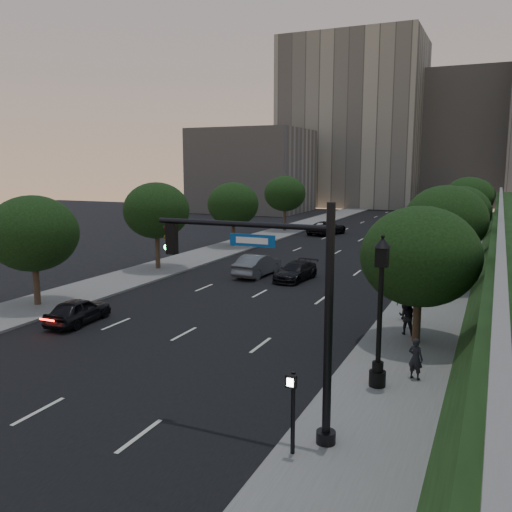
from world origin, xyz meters
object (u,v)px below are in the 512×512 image
at_px(sedan_far_left, 327,228).
at_px(pedestrian_c, 406,305).
at_px(traffic_signal_mast, 291,319).
at_px(sedan_mid_left, 258,265).
at_px(sedan_near_right, 296,271).
at_px(street_lamp, 380,319).
at_px(sedan_near_left, 78,311).
at_px(pedestrian_b, 408,316).
at_px(sedan_far_right, 403,248).
at_px(pedestrian_a, 416,359).

height_order(sedan_far_left, pedestrian_c, pedestrian_c).
bearing_deg(traffic_signal_mast, sedan_mid_left, 116.20).
height_order(sedan_mid_left, sedan_far_left, sedan_mid_left).
bearing_deg(sedan_near_right, sedan_mid_left, 179.01).
xyz_separation_m(traffic_signal_mast, sedan_mid_left, (-10.57, 21.48, -2.88)).
bearing_deg(street_lamp, traffic_signal_mast, -108.88).
relative_size(traffic_signal_mast, pedestrian_c, 4.46).
relative_size(sedan_near_left, pedestrian_b, 2.30).
relative_size(sedan_mid_left, pedestrian_c, 3.08).
relative_size(street_lamp, sedan_near_right, 1.27).
xyz_separation_m(street_lamp, pedestrian_c, (-0.42, 9.07, -1.70)).
relative_size(sedan_mid_left, pedestrian_b, 2.82).
xyz_separation_m(sedan_near_right, sedan_far_right, (5.25, 13.02, 0.16)).
distance_m(street_lamp, sedan_far_left, 44.28).
xyz_separation_m(sedan_far_left, pedestrian_a, (15.57, -40.59, 0.15)).
relative_size(sedan_near_left, pedestrian_a, 2.53).
bearing_deg(sedan_far_right, sedan_near_right, -105.84).
bearing_deg(sedan_near_left, sedan_far_right, -117.97).
xyz_separation_m(sedan_near_left, sedan_near_right, (6.50, 14.38, -0.03)).
bearing_deg(sedan_near_right, street_lamp, -54.96).
xyz_separation_m(street_lamp, sedan_far_left, (-14.44, 41.82, -1.86)).
xyz_separation_m(traffic_signal_mast, pedestrian_a, (2.73, 5.88, -2.74)).
bearing_deg(pedestrian_c, sedan_far_right, -99.18).
distance_m(sedan_near_left, pedestrian_c, 16.71).
height_order(sedan_near_right, sedan_far_right, sedan_far_right).
bearing_deg(pedestrian_c, sedan_mid_left, -52.10).
height_order(street_lamp, sedan_far_right, street_lamp).
bearing_deg(traffic_signal_mast, sedan_far_right, 93.75).
xyz_separation_m(pedestrian_b, pedestrian_c, (-0.45, 2.48, -0.07)).
relative_size(traffic_signal_mast, sedan_near_right, 1.58).
distance_m(sedan_near_right, pedestrian_c, 11.37).
height_order(street_lamp, sedan_near_right, street_lamp).
bearing_deg(sedan_mid_left, traffic_signal_mast, 119.54).
bearing_deg(sedan_mid_left, sedan_near_right, 176.23).
height_order(street_lamp, sedan_far_left, street_lamp).
distance_m(traffic_signal_mast, sedan_near_right, 22.59).
bearing_deg(pedestrian_b, sedan_mid_left, -31.66).
bearing_deg(sedan_mid_left, pedestrian_c, 149.91).
distance_m(traffic_signal_mast, pedestrian_a, 7.04).
height_order(traffic_signal_mast, pedestrian_c, traffic_signal_mast).
distance_m(street_lamp, pedestrian_b, 6.80).
height_order(traffic_signal_mast, sedan_far_right, traffic_signal_mast).
height_order(sedan_near_right, pedestrian_b, pedestrian_b).
xyz_separation_m(street_lamp, pedestrian_b, (0.03, 6.60, -1.63)).
bearing_deg(sedan_mid_left, pedestrian_a, 133.80).
xyz_separation_m(traffic_signal_mast, pedestrian_c, (1.17, 13.73, -2.74)).
xyz_separation_m(sedan_near_right, pedestrian_b, (9.11, -9.84, 0.37)).
xyz_separation_m(sedan_far_left, sedan_near_right, (5.36, -25.38, -0.13)).
bearing_deg(sedan_far_right, pedestrian_a, -73.89).
distance_m(sedan_far_right, pedestrian_c, 20.67).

